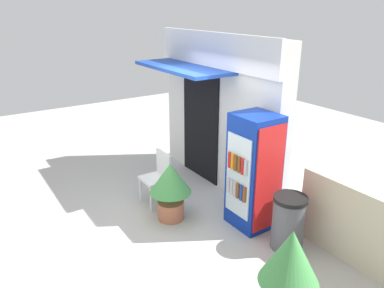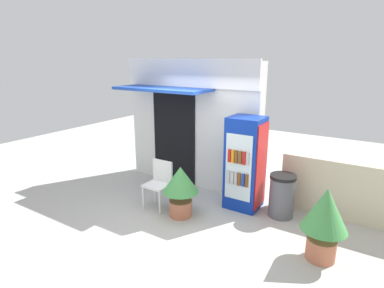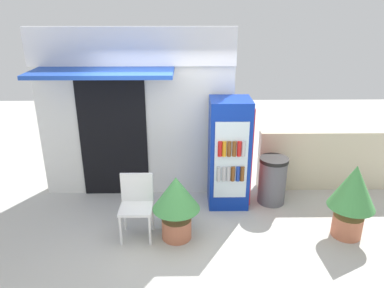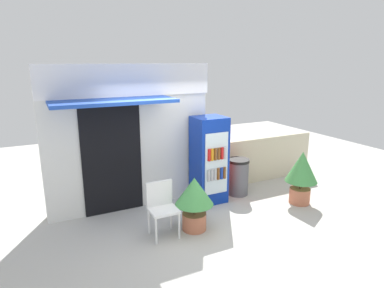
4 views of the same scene
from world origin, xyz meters
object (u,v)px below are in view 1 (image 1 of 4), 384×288
(plastic_chair, at_px, (159,174))
(potted_plant_curbside, at_px, (290,266))
(trash_bin, at_px, (288,222))
(potted_plant_near_shop, at_px, (170,185))
(drink_cooler, at_px, (254,172))

(plastic_chair, relative_size, potted_plant_curbside, 0.83)
(trash_bin, bearing_deg, potted_plant_near_shop, -148.05)
(potted_plant_near_shop, distance_m, trash_bin, 1.86)
(plastic_chair, bearing_deg, trash_bin, 22.46)
(trash_bin, bearing_deg, potted_plant_curbside, -47.62)
(potted_plant_near_shop, xyz_separation_m, trash_bin, (1.57, 0.98, -0.20))
(plastic_chair, height_order, trash_bin, plastic_chair)
(potted_plant_curbside, relative_size, trash_bin, 1.38)
(drink_cooler, height_order, potted_plant_curbside, drink_cooler)
(drink_cooler, distance_m, plastic_chair, 1.68)
(potted_plant_near_shop, bearing_deg, potted_plant_curbside, 0.27)
(plastic_chair, xyz_separation_m, trash_bin, (2.14, 0.88, -0.14))
(drink_cooler, height_order, trash_bin, drink_cooler)
(potted_plant_near_shop, xyz_separation_m, potted_plant_curbside, (2.46, 0.01, 0.08))
(drink_cooler, relative_size, potted_plant_curbside, 1.62)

